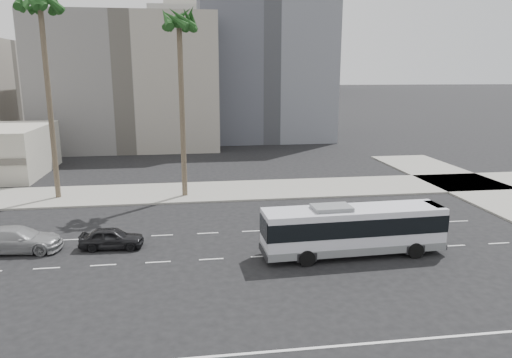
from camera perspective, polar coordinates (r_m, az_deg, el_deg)
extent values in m
plane|color=black|center=(27.78, 0.83, -9.37)|extent=(700.00, 700.00, 0.00)
cube|color=gray|center=(42.40, -2.45, -1.39)|extent=(120.00, 7.00, 0.15)
cube|color=gray|center=(70.85, -14.92, 11.24)|extent=(24.00, 18.00, 18.00)
cube|color=#555761|center=(78.36, 0.69, 14.70)|extent=(20.00, 20.00, 26.00)
cube|color=beige|center=(275.64, -8.04, 15.16)|extent=(42.00, 42.00, 44.00)
cube|color=slate|center=(261.21, 2.81, 18.26)|extent=(26.00, 26.00, 70.00)
cube|color=slate|center=(295.48, 6.62, 16.59)|extent=(22.00, 22.00, 60.00)
cube|color=silver|center=(28.07, 11.71, -5.83)|extent=(10.68, 2.72, 2.38)
cube|color=black|center=(27.97, 11.74, -5.21)|extent=(10.74, 2.79, 1.00)
cube|color=slate|center=(28.42, 11.61, -7.84)|extent=(10.70, 2.77, 0.46)
cube|color=slate|center=(27.26, 9.11, -3.47)|extent=(2.25, 1.54, 0.27)
cube|color=#262628|center=(29.82, 20.94, -3.21)|extent=(0.61, 1.66, 0.27)
cylinder|color=black|center=(28.77, 18.81, -8.31)|extent=(0.91, 0.27, 0.91)
cylinder|color=black|center=(30.73, 16.85, -6.81)|extent=(0.91, 0.27, 0.91)
cylinder|color=black|center=(26.56, 6.04, -9.46)|extent=(0.91, 0.27, 0.91)
cylinder|color=black|center=(28.67, 4.90, -7.72)|extent=(0.91, 0.27, 0.91)
imported|color=black|center=(30.13, -17.08, -6.84)|extent=(1.77, 3.89, 1.29)
imported|color=#959698|center=(31.68, -26.96, -6.54)|extent=(2.46, 5.30, 1.50)
cylinder|color=brown|center=(39.77, -8.93, 7.79)|extent=(0.39, 0.39, 14.19)
cylinder|color=brown|center=(42.08, -23.71, 8.06)|extent=(0.49, 0.49, 15.53)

